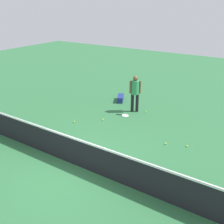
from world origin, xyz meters
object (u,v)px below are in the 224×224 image
(tennis_ball_baseline, at_px, (187,146))
(tennis_ball_by_net, at_px, (103,120))
(tennis_ball_near_player, at_px, (74,122))
(tennis_ball_midcourt, at_px, (166,144))
(tennis_ball_stray_left, at_px, (146,111))
(tennis_racket_near_player, at_px, (125,115))
(player_near_side, at_px, (135,91))
(equipment_bag, at_px, (120,98))

(tennis_ball_baseline, bearing_deg, tennis_ball_by_net, -3.38)
(tennis_ball_near_player, height_order, tennis_ball_by_net, same)
(tennis_ball_baseline, bearing_deg, tennis_ball_midcourt, 19.05)
(tennis_ball_by_net, xyz_separation_m, tennis_ball_stray_left, (-1.14, -1.84, 0.00))
(tennis_ball_midcourt, xyz_separation_m, tennis_ball_stray_left, (1.94, -2.30, 0.00))
(tennis_racket_near_player, relative_size, tennis_ball_midcourt, 9.19)
(player_near_side, relative_size, tennis_ball_near_player, 25.76)
(tennis_racket_near_player, bearing_deg, tennis_ball_by_net, 60.29)
(tennis_ball_near_player, distance_m, equipment_bag, 3.35)
(tennis_racket_near_player, height_order, tennis_ball_by_net, tennis_ball_by_net)
(tennis_ball_by_net, bearing_deg, tennis_ball_baseline, 176.62)
(tennis_ball_near_player, distance_m, tennis_ball_baseline, 4.71)
(tennis_ball_by_net, bearing_deg, tennis_ball_stray_left, -121.77)
(tennis_ball_near_player, height_order, equipment_bag, equipment_bag)
(equipment_bag, bearing_deg, tennis_ball_midcourt, 141.48)
(tennis_racket_near_player, bearing_deg, tennis_ball_near_player, 51.59)
(equipment_bag, bearing_deg, player_near_side, 146.30)
(player_near_side, distance_m, tennis_racket_near_player, 1.21)
(tennis_ball_stray_left, bearing_deg, player_near_side, 23.53)
(player_near_side, bearing_deg, equipment_bag, -33.70)
(tennis_ball_stray_left, bearing_deg, tennis_ball_near_player, 53.05)
(player_near_side, relative_size, equipment_bag, 2.02)
(tennis_racket_near_player, height_order, tennis_ball_baseline, tennis_ball_baseline)
(player_near_side, distance_m, tennis_ball_stray_left, 1.11)
(tennis_ball_baseline, bearing_deg, player_near_side, -30.59)
(tennis_ball_by_net, bearing_deg, player_near_side, -112.01)
(tennis_ball_near_player, height_order, tennis_ball_stray_left, same)
(tennis_ball_midcourt, height_order, tennis_ball_stray_left, same)
(equipment_bag, bearing_deg, tennis_ball_near_player, 85.81)
(tennis_ball_midcourt, bearing_deg, tennis_ball_baseline, -160.95)
(tennis_racket_near_player, relative_size, tennis_ball_by_net, 9.19)
(tennis_ball_baseline, bearing_deg, tennis_ball_near_player, 7.59)
(player_near_side, height_order, tennis_ball_stray_left, player_near_side)
(tennis_ball_near_player, relative_size, tennis_ball_stray_left, 1.00)
(player_near_side, distance_m, equipment_bag, 1.78)
(tennis_ball_baseline, distance_m, equipment_bag, 5.19)
(player_near_side, bearing_deg, tennis_ball_stray_left, -156.47)
(tennis_ball_near_player, xyz_separation_m, tennis_ball_baseline, (-4.67, -0.62, 0.00))
(player_near_side, height_order, tennis_ball_midcourt, player_near_side)
(tennis_ball_by_net, distance_m, equipment_bag, 2.57)
(tennis_ball_near_player, distance_m, tennis_ball_stray_left, 3.36)
(tennis_ball_baseline, xyz_separation_m, equipment_bag, (4.42, -2.71, 0.11))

